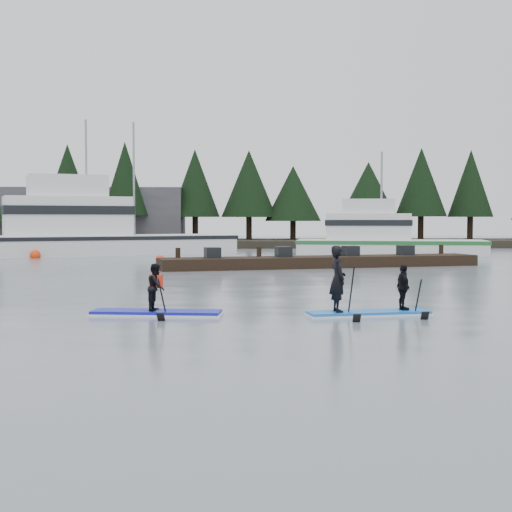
{
  "coord_description": "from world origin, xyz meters",
  "views": [
    {
      "loc": [
        -0.87,
        -18.3,
        2.37
      ],
      "look_at": [
        0.0,
        6.0,
        1.1
      ],
      "focal_mm": 50.0,
      "sensor_mm": 36.0,
      "label": 1
    }
  ],
  "objects_px": {
    "fishing_boat_medium": "(385,247)",
    "floating_dock": "(322,262)",
    "paddleboard_duo": "(364,291)",
    "fishing_boat_large": "(92,243)",
    "paddleboard_solo": "(156,299)"
  },
  "relations": [
    {
      "from": "fishing_boat_large",
      "to": "fishing_boat_medium",
      "type": "bearing_deg",
      "value": -20.42
    },
    {
      "from": "paddleboard_duo",
      "to": "paddleboard_solo",
      "type": "bearing_deg",
      "value": 168.1
    },
    {
      "from": "fishing_boat_large",
      "to": "paddleboard_solo",
      "type": "relative_size",
      "value": 5.56
    },
    {
      "from": "floating_dock",
      "to": "paddleboard_solo",
      "type": "xyz_separation_m",
      "value": [
        -6.32,
        -17.18,
        0.12
      ]
    },
    {
      "from": "fishing_boat_medium",
      "to": "paddleboard_duo",
      "type": "relative_size",
      "value": 4.1
    },
    {
      "from": "fishing_boat_large",
      "to": "paddleboard_solo",
      "type": "xyz_separation_m",
      "value": [
        7.26,
        -29.59,
        -0.36
      ]
    },
    {
      "from": "paddleboard_solo",
      "to": "paddleboard_duo",
      "type": "bearing_deg",
      "value": 4.45
    },
    {
      "from": "fishing_boat_large",
      "to": "fishing_boat_medium",
      "type": "xyz_separation_m",
      "value": [
        19.39,
        0.02,
        -0.23
      ]
    },
    {
      "from": "fishing_boat_large",
      "to": "floating_dock",
      "type": "bearing_deg",
      "value": -62.9
    },
    {
      "from": "fishing_boat_medium",
      "to": "fishing_boat_large",
      "type": "bearing_deg",
      "value": -169.69
    },
    {
      "from": "paddleboard_duo",
      "to": "floating_dock",
      "type": "bearing_deg",
      "value": 76.68
    },
    {
      "from": "paddleboard_solo",
      "to": "paddleboard_duo",
      "type": "xyz_separation_m",
      "value": [
        5.09,
        -0.23,
        0.22
      ]
    },
    {
      "from": "fishing_boat_medium",
      "to": "floating_dock",
      "type": "distance_m",
      "value": 13.73
    },
    {
      "from": "fishing_boat_large",
      "to": "floating_dock",
      "type": "height_order",
      "value": "fishing_boat_large"
    },
    {
      "from": "fishing_boat_large",
      "to": "paddleboard_solo",
      "type": "bearing_deg",
      "value": -96.69
    }
  ]
}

